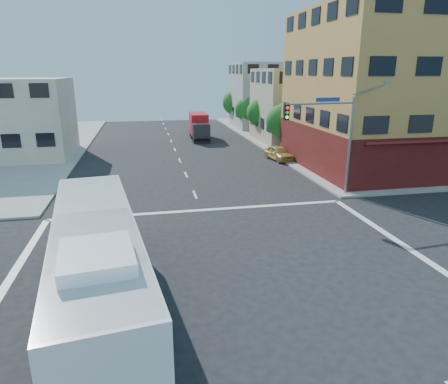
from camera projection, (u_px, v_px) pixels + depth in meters
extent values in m
plane|color=black|center=(234.00, 283.00, 17.05)|extent=(120.00, 120.00, 0.00)
cube|color=gray|center=(420.00, 135.00, 56.47)|extent=(50.00, 50.00, 0.15)
cube|color=#BB8C43|center=(404.00, 90.00, 36.15)|extent=(18.00, 15.00, 14.00)
cube|color=maroon|center=(398.00, 145.00, 37.60)|extent=(18.09, 15.08, 4.00)
cube|color=tan|center=(305.00, 105.00, 50.85)|extent=(12.00, 10.00, 9.00)
cube|color=#9E9E99|center=(272.00, 95.00, 63.84)|extent=(12.00, 10.00, 10.00)
cube|color=beige|center=(8.00, 119.00, 40.82)|extent=(12.00, 10.00, 8.00)
cylinder|color=gray|center=(349.00, 147.00, 28.20)|extent=(0.18, 0.18, 7.00)
cylinder|color=gray|center=(321.00, 104.00, 26.60)|extent=(5.01, 0.62, 0.12)
cube|color=black|center=(286.00, 112.00, 26.04)|extent=(0.32, 0.30, 1.00)
sphere|color=#FF0C0C|center=(288.00, 108.00, 25.79)|extent=(0.20, 0.20, 0.20)
sphere|color=yellow|center=(287.00, 113.00, 25.88)|extent=(0.20, 0.20, 0.20)
sphere|color=#19FF33|center=(287.00, 117.00, 25.96)|extent=(0.20, 0.20, 0.20)
cube|color=navy|center=(328.00, 100.00, 26.67)|extent=(1.80, 0.22, 0.28)
cube|color=gray|center=(387.00, 81.00, 27.61)|extent=(0.50, 0.22, 0.14)
cylinder|color=#321F12|center=(281.00, 142.00, 45.27)|extent=(0.28, 0.28, 1.92)
sphere|color=#185418|center=(282.00, 121.00, 44.57)|extent=(3.60, 3.60, 3.60)
sphere|color=#185418|center=(287.00, 113.00, 44.10)|extent=(2.52, 2.52, 2.52)
cylinder|color=#321F12|center=(261.00, 132.00, 52.76)|extent=(0.28, 0.28, 1.99)
sphere|color=#185418|center=(261.00, 113.00, 52.03)|extent=(3.80, 3.80, 3.80)
sphere|color=#185418|center=(265.00, 105.00, 51.55)|extent=(2.66, 2.66, 2.66)
cylinder|color=#321F12|center=(246.00, 125.00, 60.28)|extent=(0.28, 0.28, 1.89)
sphere|color=#185418|center=(246.00, 109.00, 59.62)|extent=(3.40, 3.40, 3.40)
sphere|color=#185418|center=(249.00, 103.00, 59.16)|extent=(2.38, 2.38, 2.38)
cylinder|color=#321F12|center=(234.00, 118.00, 67.77)|extent=(0.28, 0.28, 2.03)
sphere|color=#185418|center=(234.00, 103.00, 67.01)|extent=(4.00, 4.00, 4.00)
sphere|color=#185418|center=(237.00, 97.00, 66.52)|extent=(2.80, 2.80, 2.80)
cube|color=black|center=(101.00, 296.00, 14.94)|extent=(4.59, 13.57, 0.50)
cube|color=white|center=(98.00, 263.00, 14.55)|extent=(4.58, 13.54, 3.16)
cube|color=black|center=(97.00, 258.00, 14.49)|extent=(4.58, 13.16, 1.38)
cube|color=black|center=(92.00, 206.00, 20.47)|extent=(2.58, 0.41, 1.49)
cube|color=#E5590C|center=(90.00, 185.00, 20.18)|extent=(2.11, 0.34, 0.31)
cube|color=white|center=(94.00, 224.00, 14.11)|extent=(4.48, 13.27, 0.13)
cube|color=white|center=(97.00, 257.00, 11.03)|extent=(2.28, 2.68, 0.40)
cube|color=#13713A|center=(58.00, 297.00, 13.83)|extent=(0.84, 6.04, 0.31)
cube|color=#13713A|center=(141.00, 283.00, 14.72)|extent=(0.84, 6.04, 0.31)
cylinder|color=black|center=(67.00, 254.00, 18.38)|extent=(0.48, 1.19, 1.15)
cylinder|color=#99999E|center=(63.00, 255.00, 18.33)|extent=(0.12, 0.58, 0.58)
cylinder|color=black|center=(125.00, 246.00, 19.21)|extent=(0.48, 1.19, 1.15)
cylinder|color=#99999E|center=(129.00, 246.00, 19.26)|extent=(0.12, 0.58, 0.58)
cylinder|color=black|center=(156.00, 363.00, 11.52)|extent=(0.48, 1.19, 1.15)
cylinder|color=#99999E|center=(161.00, 362.00, 11.57)|extent=(0.12, 0.58, 0.58)
cube|color=#27272C|center=(201.00, 133.00, 50.43)|extent=(2.21, 2.12, 2.40)
cube|color=black|center=(202.00, 131.00, 49.50)|extent=(1.94, 0.16, 0.92)
cube|color=red|center=(199.00, 124.00, 53.53)|extent=(2.44, 5.26, 2.77)
cube|color=black|center=(199.00, 136.00, 52.90)|extent=(2.35, 7.46, 0.28)
cylinder|color=black|center=(194.00, 139.00, 50.68)|extent=(0.30, 0.93, 0.92)
cylinder|color=black|center=(209.00, 138.00, 50.96)|extent=(0.30, 0.93, 0.92)
cylinder|color=black|center=(192.00, 135.00, 53.21)|extent=(0.30, 0.93, 0.92)
cylinder|color=black|center=(206.00, 135.00, 53.49)|extent=(0.30, 0.93, 0.92)
cylinder|color=black|center=(191.00, 133.00, 55.39)|extent=(0.30, 0.93, 0.92)
cylinder|color=black|center=(205.00, 133.00, 55.67)|extent=(0.30, 0.93, 0.92)
imported|color=tan|center=(279.00, 153.00, 40.49)|extent=(2.37, 4.43, 1.43)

